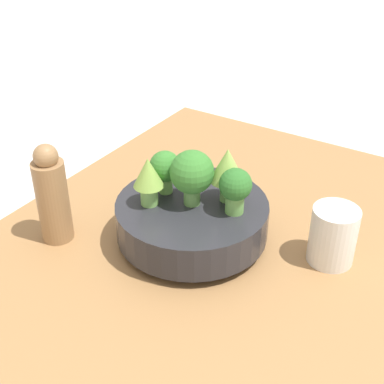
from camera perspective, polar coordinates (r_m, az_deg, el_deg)
ground_plane at (r=0.84m, az=1.01°, el=-9.33°), size 6.00×6.00×0.00m
table at (r=0.82m, az=1.02°, el=-8.32°), size 0.96×0.68×0.04m
bowl at (r=0.83m, az=0.00°, el=-2.90°), size 0.23×0.23×0.07m
romanesco_piece_far at (r=0.79m, az=3.63°, el=2.71°), size 0.05×0.05×0.09m
romanesco_piece_near at (r=0.79m, az=-4.60°, el=1.70°), size 0.05×0.05×0.08m
broccoli_floret_center at (r=0.78m, az=0.00°, el=1.99°), size 0.07×0.07×0.09m
broccoli_floret_front at (r=0.82m, az=-2.90°, el=2.55°), size 0.05×0.05×0.07m
broccoli_floret_back at (r=0.77m, az=4.65°, el=0.46°), size 0.05×0.05×0.07m
cup at (r=0.81m, az=14.80°, el=-4.50°), size 0.07×0.07×0.09m
pepper_mill at (r=0.84m, az=-14.70°, el=-0.37°), size 0.05×0.05×0.16m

